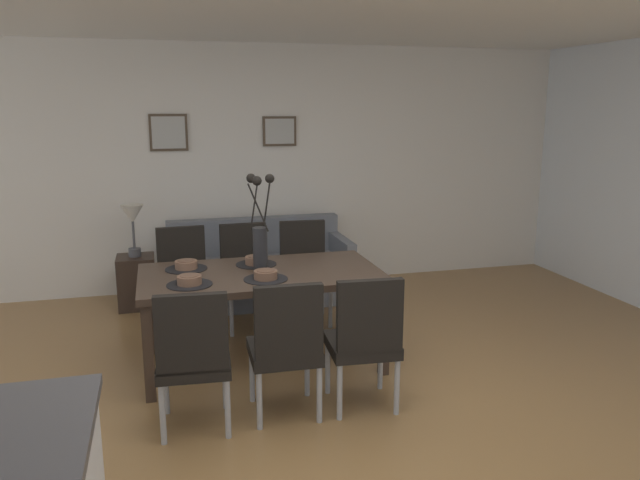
{
  "coord_description": "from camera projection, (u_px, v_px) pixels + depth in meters",
  "views": [
    {
      "loc": [
        -0.96,
        -3.42,
        1.98
      ],
      "look_at": [
        0.32,
        1.41,
        0.88
      ],
      "focal_mm": 34.7,
      "sensor_mm": 36.0,
      "label": 1
    }
  ],
  "objects": [
    {
      "name": "dining_chair_near_right",
      "position": [
        183.0,
        275.0,
        5.42
      ],
      "size": [
        0.46,
        0.46,
        0.92
      ],
      "color": "black",
      "rests_on": "ground"
    },
    {
      "name": "dining_chair_mid_left",
      "position": [
        365.0,
        336.0,
        4.0
      ],
      "size": [
        0.47,
        0.47,
        0.92
      ],
      "color": "black",
      "rests_on": "ground"
    },
    {
      "name": "framed_picture_center",
      "position": [
        280.0,
        131.0,
        6.61
      ],
      "size": [
        0.36,
        0.03,
        0.32
      ],
      "color": "#473828"
    },
    {
      "name": "dining_chair_near_left",
      "position": [
        193.0,
        354.0,
        3.71
      ],
      "size": [
        0.47,
        0.47,
        0.92
      ],
      "color": "black",
      "rests_on": "ground"
    },
    {
      "name": "dining_chair_far_left",
      "position": [
        286.0,
        343.0,
        3.89
      ],
      "size": [
        0.45,
        0.45,
        0.92
      ],
      "color": "black",
      "rests_on": "ground"
    },
    {
      "name": "centerpiece_vase",
      "position": [
        260.0,
        235.0,
        4.61
      ],
      "size": [
        0.21,
        0.23,
        0.73
      ],
      "color": "#232326",
      "rests_on": "dining_table"
    },
    {
      "name": "placemat_far_left",
      "position": [
        266.0,
        279.0,
        4.46
      ],
      "size": [
        0.32,
        0.32,
        0.01
      ],
      "primitive_type": "cylinder",
      "color": "black",
      "rests_on": "dining_table"
    },
    {
      "name": "table_lamp",
      "position": [
        133.0,
        219.0,
        5.96
      ],
      "size": [
        0.22,
        0.22,
        0.51
      ],
      "color": "#4C4C51",
      "rests_on": "side_table"
    },
    {
      "name": "placemat_near_right",
      "position": [
        186.0,
        269.0,
        4.74
      ],
      "size": [
        0.32,
        0.32,
        0.01
      ],
      "primitive_type": "cylinder",
      "color": "black",
      "rests_on": "dining_table"
    },
    {
      "name": "bowl_near_right",
      "position": [
        186.0,
        264.0,
        4.73
      ],
      "size": [
        0.17,
        0.17,
        0.07
      ],
      "color": "brown",
      "rests_on": "dining_table"
    },
    {
      "name": "dining_chair_mid_right",
      "position": [
        304.0,
        266.0,
        5.7
      ],
      "size": [
        0.47,
        0.47,
        0.92
      ],
      "color": "black",
      "rests_on": "ground"
    },
    {
      "name": "side_table",
      "position": [
        137.0,
        282.0,
        6.1
      ],
      "size": [
        0.36,
        0.36,
        0.52
      ],
      "primitive_type": "cube",
      "color": "#33261E",
      "rests_on": "ground"
    },
    {
      "name": "bowl_near_left",
      "position": [
        189.0,
        279.0,
        4.32
      ],
      "size": [
        0.17,
        0.17,
        0.07
      ],
      "color": "brown",
      "rests_on": "dining_table"
    },
    {
      "name": "dining_chair_far_right",
      "position": [
        246.0,
        270.0,
        5.58
      ],
      "size": [
        0.46,
        0.46,
        0.92
      ],
      "color": "black",
      "rests_on": "ground"
    },
    {
      "name": "sofa",
      "position": [
        259.0,
        272.0,
        6.38
      ],
      "size": [
        1.82,
        0.84,
        0.8
      ],
      "color": "slate",
      "rests_on": "ground"
    },
    {
      "name": "placemat_near_left",
      "position": [
        190.0,
        284.0,
        4.32
      ],
      "size": [
        0.32,
        0.32,
        0.01
      ],
      "primitive_type": "cylinder",
      "color": "black",
      "rests_on": "dining_table"
    },
    {
      "name": "ground_plane",
      "position": [
        328.0,
        425.0,
        3.89
      ],
      "size": [
        9.0,
        9.0,
        0.0
      ],
      "primitive_type": "plane",
      "color": "olive"
    },
    {
      "name": "framed_picture_left",
      "position": [
        169.0,
        132.0,
        6.32
      ],
      "size": [
        0.38,
        0.03,
        0.37
      ],
      "color": "#473828"
    },
    {
      "name": "bowl_far_left",
      "position": [
        266.0,
        274.0,
        4.45
      ],
      "size": [
        0.17,
        0.17,
        0.07
      ],
      "color": "brown",
      "rests_on": "dining_table"
    },
    {
      "name": "dining_table",
      "position": [
        261.0,
        281.0,
        4.68
      ],
      "size": [
        1.8,
        0.97,
        0.74
      ],
      "color": "#3D2D23",
      "rests_on": "ground"
    },
    {
      "name": "placemat_far_right",
      "position": [
        256.0,
        264.0,
        4.87
      ],
      "size": [
        0.32,
        0.32,
        0.01
      ],
      "primitive_type": "cylinder",
      "color": "black",
      "rests_on": "dining_table"
    },
    {
      "name": "bowl_far_right",
      "position": [
        256.0,
        260.0,
        4.86
      ],
      "size": [
        0.17,
        0.17,
        0.07
      ],
      "color": "brown",
      "rests_on": "dining_table"
    },
    {
      "name": "back_wall_panel",
      "position": [
        248.0,
        168.0,
        6.68
      ],
      "size": [
        9.0,
        0.1,
        2.6
      ],
      "primitive_type": "cube",
      "color": "silver",
      "rests_on": "ground"
    }
  ]
}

